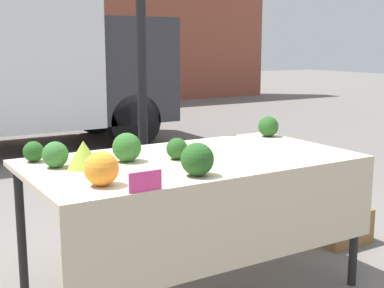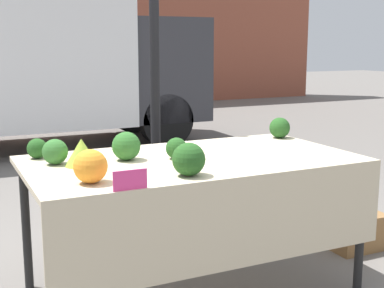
# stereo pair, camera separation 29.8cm
# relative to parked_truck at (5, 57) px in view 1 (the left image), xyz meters

# --- Properties ---
(tent_pole) EXTENTS (0.07, 0.07, 2.25)m
(tent_pole) POSITION_rel_parked_truck_xyz_m (0.06, -3.98, -0.13)
(tent_pole) COLOR black
(tent_pole) RESTS_ON ground_plane
(parked_truck) EXTENTS (4.08, 1.81, 2.35)m
(parked_truck) POSITION_rel_parked_truck_xyz_m (0.00, 0.00, 0.00)
(parked_truck) COLOR white
(parked_truck) RESTS_ON ground_plane
(market_table) EXTENTS (1.84, 0.99, 0.79)m
(market_table) POSITION_rel_parked_truck_xyz_m (-0.09, -4.96, -0.55)
(market_table) COLOR beige
(market_table) RESTS_ON ground_plane
(orange_cauliflower) EXTENTS (0.16, 0.16, 0.16)m
(orange_cauliflower) POSITION_rel_parked_truck_xyz_m (-0.75, -5.19, -0.38)
(orange_cauliflower) COLOR orange
(orange_cauliflower) RESTS_ON market_table
(romanesco_head) EXTENTS (0.18, 0.18, 0.14)m
(romanesco_head) POSITION_rel_parked_truck_xyz_m (-0.69, -4.82, -0.39)
(romanesco_head) COLOR #93B238
(romanesco_head) RESTS_ON market_table
(broccoli_head_0) EXTENTS (0.11, 0.11, 0.11)m
(broccoli_head_0) POSITION_rel_parked_truck_xyz_m (-0.87, -4.53, -0.40)
(broccoli_head_0) COLOR #23511E
(broccoli_head_0) RESTS_ON market_table
(broccoli_head_1) EXTENTS (0.14, 0.14, 0.14)m
(broccoli_head_1) POSITION_rel_parked_truck_xyz_m (-0.81, -4.73, -0.39)
(broccoli_head_1) COLOR #336B2D
(broccoli_head_1) RESTS_ON market_table
(broccoli_head_2) EXTENTS (0.14, 0.14, 0.14)m
(broccoli_head_2) POSITION_rel_parked_truck_xyz_m (0.73, -4.57, -0.39)
(broccoli_head_2) COLOR #23511E
(broccoli_head_2) RESTS_ON market_table
(broccoli_head_3) EXTENTS (0.12, 0.12, 0.12)m
(broccoli_head_3) POSITION_rel_parked_truck_xyz_m (-0.18, -4.88, -0.40)
(broccoli_head_3) COLOR #23511E
(broccoli_head_3) RESTS_ON market_table
(broccoli_head_4) EXTENTS (0.16, 0.16, 0.16)m
(broccoli_head_4) POSITION_rel_parked_truck_xyz_m (-0.28, -5.26, -0.38)
(broccoli_head_4) COLOR #23511E
(broccoli_head_4) RESTS_ON market_table
(broccoli_head_5) EXTENTS (0.16, 0.16, 0.16)m
(broccoli_head_5) POSITION_rel_parked_truck_xyz_m (-0.44, -4.79, -0.38)
(broccoli_head_5) COLOR #2D6628
(broccoli_head_5) RESTS_ON market_table
(price_sign) EXTENTS (0.16, 0.01, 0.09)m
(price_sign) POSITION_rel_parked_truck_xyz_m (-0.62, -5.38, -0.41)
(price_sign) COLOR #E53D84
(price_sign) RESTS_ON market_table
(produce_crate) EXTENTS (0.39, 0.26, 0.25)m
(produce_crate) POSITION_rel_parked_truck_xyz_m (1.24, -4.81, -1.13)
(produce_crate) COLOR olive
(produce_crate) RESTS_ON ground_plane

